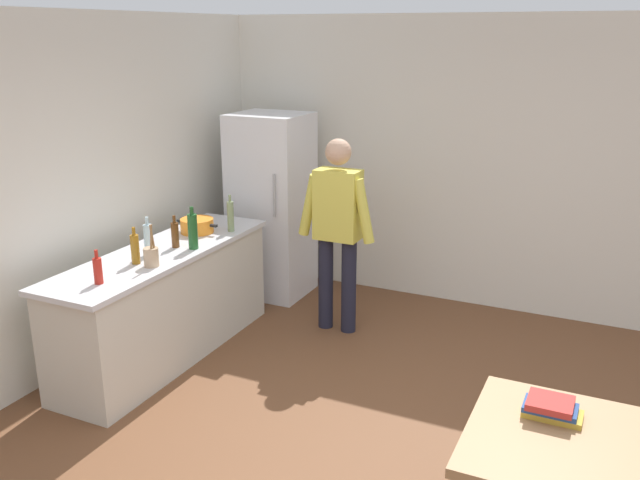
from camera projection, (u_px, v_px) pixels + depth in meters
name	position (u px, v px, depth m)	size (l,w,h in m)	color
ground_plane	(357.00, 474.00, 4.05)	(14.00, 14.00, 0.00)	brown
wall_back	(482.00, 166.00, 6.24)	(6.40, 0.12, 2.70)	silver
wall_left	(38.00, 204.00, 4.88)	(0.12, 5.60, 2.70)	silver
kitchen_counter	(165.00, 303.00, 5.42)	(0.64, 2.20, 0.90)	beige
refrigerator	(272.00, 206.00, 6.63)	(0.70, 0.67, 1.80)	white
person	(338.00, 223.00, 5.74)	(0.70, 0.22, 1.70)	#1E1E2D
dining_table	(624.00, 468.00, 3.03)	(1.40, 0.90, 0.75)	#9E754C
cooking_pot	(197.00, 226.00, 5.74)	(0.40, 0.28, 0.12)	orange
utensil_jar	(151.00, 256.00, 4.91)	(0.11, 0.11, 0.32)	tan
bottle_sauce_red	(98.00, 270.00, 4.57)	(0.06, 0.06, 0.24)	#B22319
bottle_wine_green	(193.00, 231.00, 5.29)	(0.08, 0.08, 0.34)	#1E5123
bottle_oil_amber	(135.00, 249.00, 4.96)	(0.06, 0.06, 0.28)	#996619
bottle_vinegar_tall	(231.00, 216.00, 5.75)	(0.06, 0.06, 0.32)	gray
bottle_water_clear	(148.00, 239.00, 5.15)	(0.07, 0.07, 0.30)	silver
bottle_beer_brown	(175.00, 234.00, 5.33)	(0.06, 0.06, 0.26)	#5B3314
book_stack	(551.00, 408.00, 3.28)	(0.28, 0.19, 0.09)	gold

